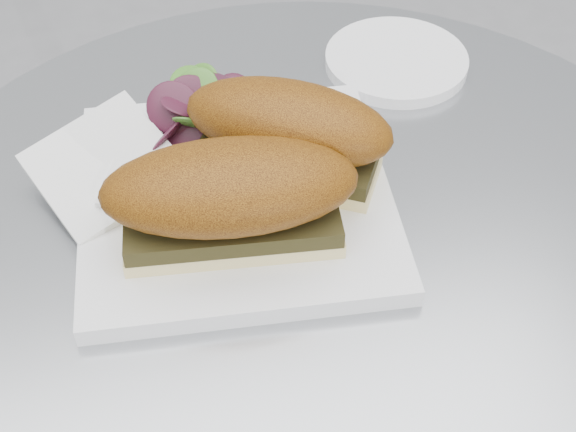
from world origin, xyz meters
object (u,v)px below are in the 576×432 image
(plate, at_px, (236,197))
(saucer, at_px, (396,61))
(sandwich_right, at_px, (288,131))
(sandwich_left, at_px, (230,196))

(plate, relative_size, saucer, 1.77)
(plate, height_order, sandwich_right, sandwich_right)
(sandwich_right, bearing_deg, sandwich_left, -103.44)
(sandwich_left, height_order, saucer, sandwich_left)
(sandwich_right, xyz_separation_m, saucer, (0.14, 0.13, -0.05))
(sandwich_left, bearing_deg, sandwich_right, 52.84)
(sandwich_left, distance_m, saucer, 0.28)
(plate, distance_m, sandwich_left, 0.07)
(plate, xyz_separation_m, sandwich_left, (-0.01, -0.05, 0.05))
(plate, bearing_deg, sandwich_left, -104.26)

